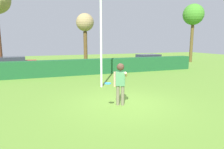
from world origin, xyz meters
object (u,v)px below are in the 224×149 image
at_px(parked_car_red, 12,63).
at_px(parked_car_blue, 148,60).
at_px(person, 120,79).
at_px(birch_tree, 193,16).
at_px(lamppost, 101,18).
at_px(frisbee, 108,83).
at_px(willow_tree, 85,24).

xyz_separation_m(parked_car_red, parked_car_blue, (13.06, -1.51, 0.00)).
distance_m(person, birch_tree, 20.17).
bearing_deg(lamppost, parked_car_red, 122.23).
bearing_deg(frisbee, parked_car_blue, 53.45).
bearing_deg(person, frisbee, -145.30).
relative_size(frisbee, willow_tree, 0.04).
distance_m(parked_car_blue, willow_tree, 7.72).
height_order(parked_car_red, birch_tree, birch_tree).
distance_m(frisbee, birch_tree, 21.03).
height_order(lamppost, birch_tree, lamppost).
bearing_deg(parked_car_blue, frisbee, -126.55).
height_order(person, lamppost, lamppost).
distance_m(frisbee, lamppost, 4.97).
xyz_separation_m(lamppost, parked_car_red, (-5.61, 8.90, -3.21)).
bearing_deg(lamppost, birch_tree, 32.44).
height_order(lamppost, parked_car_red, lamppost).
xyz_separation_m(frisbee, willow_tree, (2.51, 14.68, 3.28)).
distance_m(frisbee, parked_car_blue, 14.17).
xyz_separation_m(person, birch_tree, (14.91, 12.80, 4.55)).
xyz_separation_m(frisbee, parked_car_blue, (8.44, 11.38, -0.41)).
height_order(birch_tree, willow_tree, birch_tree).
bearing_deg(willow_tree, birch_tree, -6.02).
distance_m(parked_car_red, birch_tree, 20.86).
distance_m(parked_car_blue, birch_tree, 8.95).
bearing_deg(frisbee, lamppost, 76.11).
bearing_deg(parked_car_red, frisbee, -70.26).
relative_size(lamppost, parked_car_red, 1.66).
relative_size(person, willow_tree, 0.32).
bearing_deg(parked_car_red, person, -66.66).
relative_size(person, birch_tree, 0.25).
bearing_deg(birch_tree, frisbee, -139.61).
distance_m(parked_car_red, parked_car_blue, 13.15).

